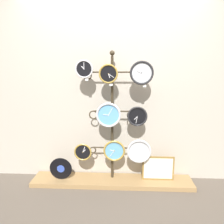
{
  "coord_description": "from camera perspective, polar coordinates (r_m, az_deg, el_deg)",
  "views": [
    {
      "loc": [
        0.14,
        -2.42,
        1.58
      ],
      "look_at": [
        0.0,
        0.36,
        1.01
      ],
      "focal_mm": 35.0,
      "sensor_mm": 36.0,
      "label": 1
    }
  ],
  "objects": [
    {
      "name": "shop_wall",
      "position": [
        3.0,
        0.2,
        8.16
      ],
      "size": [
        4.4,
        0.04,
        2.8
      ],
      "color": "#BCB2A3",
      "rests_on": "ground_plane"
    },
    {
      "name": "clock_middle_right",
      "position": [
        2.82,
        6.63,
        -1.13
      ],
      "size": [
        0.26,
        0.04,
        0.26
      ],
      "color": "black"
    },
    {
      "name": "picture_frame",
      "position": [
        3.14,
        11.95,
        -14.18
      ],
      "size": [
        0.43,
        0.02,
        0.34
      ],
      "color": "olive",
      "rests_on": "low_shelf"
    },
    {
      "name": "ground_plane",
      "position": [
        2.89,
        -0.38,
        -21.49
      ],
      "size": [
        12.0,
        12.0,
        0.0
      ],
      "primitive_type": "plane",
      "color": "brown"
    },
    {
      "name": "low_shelf",
      "position": [
        3.18,
        -0.01,
        -17.59
      ],
      "size": [
        2.2,
        0.36,
        0.06
      ],
      "color": "#9E7A4C",
      "rests_on": "ground_plane"
    },
    {
      "name": "clock_top_center",
      "position": [
        2.73,
        -0.95,
        9.95
      ],
      "size": [
        0.24,
        0.04,
        0.24
      ],
      "color": "black"
    },
    {
      "name": "clock_bottom_right",
      "position": [
        2.94,
        7.07,
        -10.13
      ],
      "size": [
        0.32,
        0.04,
        0.32
      ],
      "color": "silver"
    },
    {
      "name": "display_stand",
      "position": [
        3.0,
        0.05,
        -7.51
      ],
      "size": [
        0.74,
        0.37,
        1.79
      ],
      "color": "#382D1E",
      "rests_on": "ground_plane"
    },
    {
      "name": "vinyl_record",
      "position": [
        3.17,
        -13.23,
        -14.22
      ],
      "size": [
        0.31,
        0.01,
        0.31
      ],
      "color": "black",
      "rests_on": "low_shelf"
    },
    {
      "name": "clock_bottom_left",
      "position": [
        3.01,
        -7.6,
        -10.32
      ],
      "size": [
        0.24,
        0.04,
        0.24
      ],
      "color": "black"
    },
    {
      "name": "clock_middle_center",
      "position": [
        2.79,
        -0.93,
        -0.79
      ],
      "size": [
        0.32,
        0.04,
        0.32
      ],
      "color": "#60A8DB"
    },
    {
      "name": "price_tag_upper",
      "position": [
        2.78,
        -6.61,
        8.42
      ],
      "size": [
        0.04,
        0.0,
        0.03
      ],
      "color": "white"
    },
    {
      "name": "clock_top_left",
      "position": [
        2.78,
        -7.3,
        11.08
      ],
      "size": [
        0.23,
        0.04,
        0.23
      ],
      "color": "black"
    },
    {
      "name": "price_tag_lower",
      "position": [
        2.75,
        8.52,
        6.73
      ],
      "size": [
        0.04,
        0.0,
        0.03
      ],
      "color": "white"
    },
    {
      "name": "clock_top_right",
      "position": [
        2.74,
        7.77,
        10.08
      ],
      "size": [
        0.29,
        0.04,
        0.29
      ],
      "color": "silver"
    },
    {
      "name": "price_tag_mid",
      "position": [
        2.74,
        -0.26,
        7.12
      ],
      "size": [
        0.04,
        0.0,
        0.03
      ],
      "color": "white"
    },
    {
      "name": "clock_bottom_center",
      "position": [
        2.96,
        0.58,
        -10.08
      ],
      "size": [
        0.29,
        0.04,
        0.29
      ],
      "color": "#60A8DB"
    }
  ]
}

